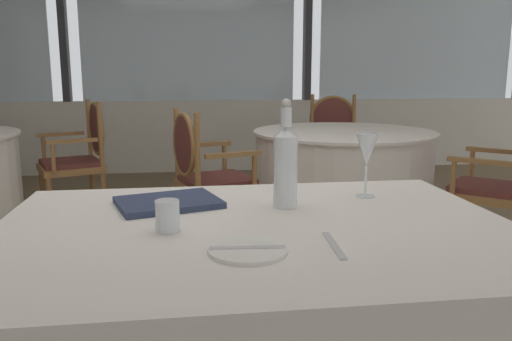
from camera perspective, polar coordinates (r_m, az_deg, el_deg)
ground_plane at (r=2.55m, az=-5.80°, el=-16.61°), size 13.48×13.48×0.00m
window_wall_far at (r=6.16m, az=-7.39°, el=10.67°), size 9.05×0.14×2.91m
side_plate at (r=1.22m, az=-0.94°, el=-8.89°), size 0.19×0.19×0.01m
butter_knife at (r=1.22m, az=-0.94°, el=-8.66°), size 0.18×0.03×0.00m
dinner_fork at (r=1.28m, az=8.74°, el=-8.27°), size 0.03×0.20×0.00m
water_bottle at (r=1.59m, az=3.34°, el=0.71°), size 0.08×0.08×0.34m
wine_glass at (r=1.76m, az=12.33°, el=2.11°), size 0.08×0.08×0.22m
water_tumbler at (r=1.39m, az=-9.90°, el=-5.03°), size 0.07×0.07×0.09m
menu_book at (r=1.66m, az=-9.81°, el=-3.54°), size 0.37×0.31×0.02m
background_table_0 at (r=3.86m, az=9.67°, el=-1.17°), size 1.34×1.34×0.76m
dining_chair_0_0 at (r=3.33m, az=-5.87°, el=0.06°), size 0.58×0.62×0.94m
dining_chair_0_1 at (r=3.52m, az=26.10°, el=-0.69°), size 0.66×0.66×0.92m
dining_chair_0_2 at (r=4.91m, az=8.63°, el=3.58°), size 0.60×0.55×0.97m
dining_chair_1_0 at (r=4.30m, az=-18.98°, el=2.04°), size 0.60×0.63×0.96m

